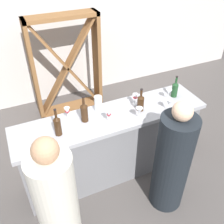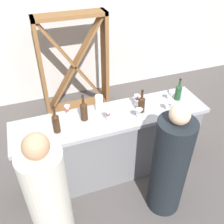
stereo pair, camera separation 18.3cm
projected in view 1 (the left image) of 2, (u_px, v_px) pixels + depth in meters
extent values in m
plane|color=#4C4744|center=(112.00, 171.00, 3.47)|extent=(12.00, 12.00, 0.00)
cube|color=#BCB7B2|center=(58.00, 22.00, 4.24)|extent=(8.00, 0.10, 2.80)
cube|color=slate|center=(112.00, 147.00, 3.20)|extent=(2.21, 0.47, 0.92)
cube|color=#99999E|center=(112.00, 117.00, 2.91)|extent=(2.29, 0.55, 0.05)
cube|color=brown|center=(34.00, 73.00, 3.97)|extent=(0.06, 0.28, 1.68)
cube|color=brown|center=(97.00, 61.00, 4.33)|extent=(0.06, 0.28, 1.68)
cube|color=brown|center=(61.00, 16.00, 3.66)|extent=(1.13, 0.28, 0.06)
cube|color=brown|center=(71.00, 107.00, 4.64)|extent=(1.13, 0.28, 0.06)
cube|color=brown|center=(67.00, 67.00, 4.15)|extent=(1.04, 0.20, 1.58)
cube|color=brown|center=(67.00, 67.00, 4.15)|extent=(1.04, 0.20, 1.58)
cylinder|color=#331E0F|center=(58.00, 127.00, 2.58)|extent=(0.07, 0.07, 0.19)
cone|color=#331E0F|center=(56.00, 118.00, 2.51)|extent=(0.07, 0.07, 0.04)
cylinder|color=#331E0F|center=(55.00, 114.00, 2.48)|extent=(0.03, 0.03, 0.08)
cylinder|color=black|center=(55.00, 110.00, 2.45)|extent=(0.03, 0.03, 0.01)
cylinder|color=#331E0F|center=(84.00, 114.00, 2.76)|extent=(0.08, 0.08, 0.19)
cone|color=#331E0F|center=(84.00, 105.00, 2.70)|extent=(0.08, 0.08, 0.04)
cylinder|color=#331E0F|center=(83.00, 100.00, 2.66)|extent=(0.03, 0.03, 0.08)
cylinder|color=black|center=(83.00, 97.00, 2.63)|extent=(0.03, 0.03, 0.01)
cylinder|color=#331E0F|center=(140.00, 104.00, 2.93)|extent=(0.08, 0.08, 0.17)
cone|color=#331E0F|center=(141.00, 97.00, 2.87)|extent=(0.08, 0.08, 0.03)
cylinder|color=#331E0F|center=(141.00, 93.00, 2.84)|extent=(0.03, 0.03, 0.07)
cylinder|color=black|center=(142.00, 89.00, 2.81)|extent=(0.03, 0.03, 0.01)
cylinder|color=#193D1E|center=(175.00, 90.00, 3.17)|extent=(0.08, 0.08, 0.17)
cone|color=#193D1E|center=(176.00, 83.00, 3.11)|extent=(0.08, 0.08, 0.03)
cylinder|color=#193D1E|center=(176.00, 80.00, 3.08)|extent=(0.03, 0.03, 0.07)
cylinder|color=black|center=(177.00, 77.00, 3.05)|extent=(0.03, 0.03, 0.01)
cylinder|color=white|center=(168.00, 110.00, 2.97)|extent=(0.06, 0.06, 0.00)
cylinder|color=white|center=(168.00, 108.00, 2.95)|extent=(0.01, 0.01, 0.06)
cone|color=white|center=(169.00, 103.00, 2.91)|extent=(0.07, 0.07, 0.09)
cylinder|color=white|center=(139.00, 118.00, 2.85)|extent=(0.06, 0.06, 0.00)
cylinder|color=white|center=(139.00, 116.00, 2.83)|extent=(0.01, 0.01, 0.06)
cone|color=white|center=(139.00, 111.00, 2.79)|extent=(0.08, 0.08, 0.08)
cylinder|color=white|center=(109.00, 122.00, 2.80)|extent=(0.06, 0.06, 0.00)
cylinder|color=white|center=(109.00, 119.00, 2.78)|extent=(0.01, 0.01, 0.07)
cone|color=white|center=(109.00, 114.00, 2.73)|extent=(0.06, 0.06, 0.09)
cone|color=maroon|center=(109.00, 116.00, 2.75)|extent=(0.05, 0.05, 0.04)
cylinder|color=white|center=(168.00, 99.00, 3.16)|extent=(0.06, 0.06, 0.00)
cylinder|color=white|center=(168.00, 97.00, 3.14)|extent=(0.01, 0.01, 0.07)
cone|color=white|center=(169.00, 92.00, 3.10)|extent=(0.07, 0.07, 0.07)
cylinder|color=white|center=(135.00, 104.00, 3.08)|extent=(0.06, 0.06, 0.00)
cylinder|color=white|center=(135.00, 101.00, 3.06)|extent=(0.01, 0.01, 0.07)
cone|color=white|center=(135.00, 96.00, 3.01)|extent=(0.07, 0.07, 0.07)
cone|color=maroon|center=(135.00, 98.00, 3.03)|extent=(0.06, 0.06, 0.02)
cylinder|color=white|center=(68.00, 118.00, 2.85)|extent=(0.06, 0.06, 0.00)
cylinder|color=white|center=(68.00, 116.00, 2.83)|extent=(0.01, 0.01, 0.06)
cone|color=white|center=(67.00, 111.00, 2.78)|extent=(0.06, 0.06, 0.08)
cone|color=maroon|center=(67.00, 113.00, 2.80)|extent=(0.05, 0.05, 0.03)
cylinder|color=silver|center=(98.00, 103.00, 2.93)|extent=(0.09, 0.09, 0.18)
cylinder|color=black|center=(172.00, 164.00, 2.75)|extent=(0.41, 0.41, 1.26)
sphere|color=#D8AD8C|center=(183.00, 111.00, 2.32)|extent=(0.20, 0.20, 0.20)
cylinder|color=beige|center=(58.00, 210.00, 2.27)|extent=(0.39, 0.39, 1.33)
sphere|color=tan|center=(45.00, 150.00, 1.82)|extent=(0.21, 0.21, 0.21)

